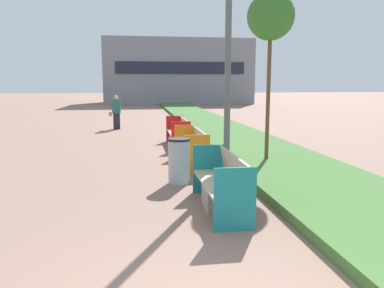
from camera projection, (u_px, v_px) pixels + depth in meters
planter_grass_strip at (231, 136)px, 14.76m from camera, size 2.80×120.00×0.18m
building_backdrop at (177, 72)px, 41.89m from camera, size 15.57×8.47×6.77m
bench_teal_frame at (222, 188)px, 6.33m from camera, size 0.65×2.05×0.94m
bench_orange_frame at (192, 151)px, 9.76m from camera, size 0.65×2.14×0.94m
bench_red_frame at (179, 135)px, 12.88m from camera, size 0.65×2.12×0.94m
litter_bin at (179, 161)px, 7.93m from camera, size 0.47×0.47×0.97m
street_lamp_post at (229, 4)px, 8.04m from camera, size 0.24×0.44×6.83m
sapling_tree_near at (271, 18)px, 9.20m from camera, size 1.17×1.17×4.34m
pedestrian_walking at (116, 112)px, 17.51m from camera, size 0.53×0.24×1.58m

